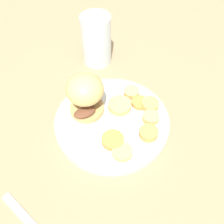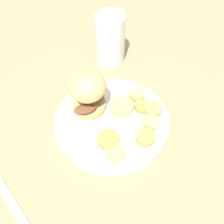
{
  "view_description": "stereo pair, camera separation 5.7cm",
  "coord_description": "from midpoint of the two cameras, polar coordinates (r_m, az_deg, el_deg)",
  "views": [
    {
      "loc": [
        -0.3,
        0.2,
        0.5
      ],
      "look_at": [
        0.0,
        0.0,
        0.05
      ],
      "focal_mm": 42.0,
      "sensor_mm": 36.0,
      "label": 1
    },
    {
      "loc": [
        -0.32,
        0.15,
        0.5
      ],
      "look_at": [
        0.0,
        0.0,
        0.05
      ],
      "focal_mm": 42.0,
      "sensor_mm": 36.0,
      "label": 2
    }
  ],
  "objects": [
    {
      "name": "potato_round_1",
      "position": [
        0.55,
        -2.81,
        -6.32
      ],
      "size": [
        0.05,
        0.05,
        0.01
      ],
      "primitive_type": "cylinder",
      "color": "#BC8942",
      "rests_on": "dinner_plate"
    },
    {
      "name": "drinking_glass",
      "position": [
        0.73,
        -5.75,
        15.2
      ],
      "size": [
        0.08,
        0.08,
        0.14
      ],
      "color": "silver",
      "rests_on": "ground_plane"
    },
    {
      "name": "potato_round_0",
      "position": [
        0.59,
        5.74,
        -1.35
      ],
      "size": [
        0.04,
        0.04,
        0.01
      ],
      "primitive_type": "cylinder",
      "color": "#DBB766",
      "rests_on": "dinner_plate"
    },
    {
      "name": "potato_round_3",
      "position": [
        0.54,
        -0.79,
        -8.87
      ],
      "size": [
        0.04,
        0.04,
        0.01
      ],
      "primitive_type": "cylinder",
      "color": "#DBB766",
      "rests_on": "dinner_plate"
    },
    {
      "name": "sandwich",
      "position": [
        0.57,
        -8.71,
        3.72
      ],
      "size": [
        0.1,
        0.09,
        0.1
      ],
      "color": "tan",
      "rests_on": "dinner_plate"
    },
    {
      "name": "potato_round_2",
      "position": [
        0.62,
        3.35,
        2.02
      ],
      "size": [
        0.04,
        0.04,
        0.01
      ],
      "primitive_type": "cylinder",
      "color": "#BC8942",
      "rests_on": "dinner_plate"
    },
    {
      "name": "potato_round_6",
      "position": [
        0.61,
        5.68,
        1.47
      ],
      "size": [
        0.04,
        0.04,
        0.02
      ],
      "primitive_type": "cylinder",
      "color": "tan",
      "rests_on": "dinner_plate"
    },
    {
      "name": "ground_plane",
      "position": [
        0.61,
        -2.69,
        -2.88
      ],
      "size": [
        4.0,
        4.0,
        0.0
      ],
      "primitive_type": "plane",
      "color": "#937F5B"
    },
    {
      "name": "potato_round_4",
      "position": [
        0.61,
        -1.0,
        1.27
      ],
      "size": [
        0.05,
        0.05,
        0.01
      ],
      "primitive_type": "cylinder",
      "color": "#DBB766",
      "rests_on": "dinner_plate"
    },
    {
      "name": "potato_round_5",
      "position": [
        0.56,
        5.12,
        -4.73
      ],
      "size": [
        0.04,
        0.04,
        0.01
      ],
      "primitive_type": "cylinder",
      "color": "tan",
      "rests_on": "dinner_plate"
    },
    {
      "name": "potato_round_7",
      "position": [
        0.63,
        1.68,
        4.11
      ],
      "size": [
        0.04,
        0.04,
        0.02
      ],
      "primitive_type": "cylinder",
      "color": "#DBB766",
      "rests_on": "dinner_plate"
    },
    {
      "name": "dinner_plate",
      "position": [
        0.6,
        -2.73,
        -2.22
      ],
      "size": [
        0.26,
        0.26,
        0.02
      ],
      "color": "silver",
      "rests_on": "ground_plane"
    }
  ]
}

